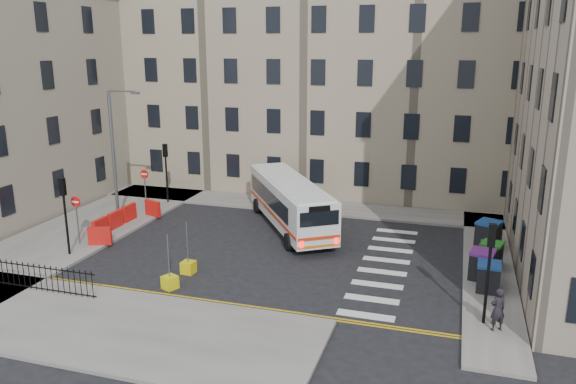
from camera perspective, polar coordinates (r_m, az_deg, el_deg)
The scene contains 23 objects.
ground at distance 29.99m, azimuth 2.22°, elevation -6.37°, with size 120.00×120.00×0.00m, color black.
pavement_north at distance 39.48m, azimuth -2.96°, elevation -1.02°, with size 36.00×3.20×0.15m, color slate.
pavement_east at distance 32.90m, azimuth 19.49°, elevation -5.16°, with size 2.40×26.00×0.15m, color slate.
pavement_west at distance 36.73m, azimuth -18.98°, elevation -3.05°, with size 6.00×22.00×0.15m, color slate.
pavement_sw at distance 24.62m, azimuth -20.65°, elevation -12.12°, with size 20.00×6.00×0.15m, color slate.
terrace_north at distance 44.89m, azimuth -1.25°, elevation 11.98°, with size 38.30×10.80×17.20m.
traffic_light_east at distance 23.01m, azimuth 19.80°, elevation -6.35°, with size 0.28×0.22×4.10m.
traffic_light_nw at distance 39.43m, azimuth -12.30°, elevation 2.81°, with size 0.28×0.22×4.10m.
traffic_light_sw at distance 31.00m, azimuth -21.77°, elevation -1.16°, with size 0.28×0.22×4.10m.
streetlamp at distance 35.94m, azimuth -17.32°, elevation 3.72°, with size 0.50×0.22×8.14m.
no_entry_north at distance 38.18m, azimuth -14.35°, elevation 1.08°, with size 0.60×0.08×3.00m.
no_entry_south at distance 32.63m, azimuth -20.70°, elevation -1.74°, with size 0.60×0.08×3.00m.
roadworks_barriers at distance 34.97m, azimuth -16.66°, elevation -2.76°, with size 1.66×6.26×1.00m.
iron_railings at distance 28.20m, azimuth -25.47°, elevation -7.66°, with size 7.80×0.04×1.20m.
bus at distance 33.79m, azimuth 0.17°, elevation -0.93°, with size 7.88×10.16×2.89m.
wheelie_bin_a at distance 26.78m, azimuth 19.68°, elevation -8.10°, with size 1.07×1.22×1.29m.
wheelie_bin_b at distance 27.99m, azimuth 19.10°, elevation -6.97°, with size 1.29×1.41×1.36m.
wheelie_bin_c at distance 29.63m, azimuth 19.94°, elevation -5.98°, with size 1.24×1.34×1.23m.
wheelie_bin_d at distance 29.82m, azimuth 19.87°, elevation -5.92°, with size 0.99×1.11×1.14m.
wheelie_bin_e at distance 32.29m, azimuth 19.68°, elevation -4.04°, with size 1.54×1.64×1.45m.
pedestrian at distance 23.30m, azimuth 20.53°, elevation -11.10°, with size 0.64×0.42×1.74m, color black.
bollard_yellow at distance 27.99m, azimuth -10.08°, elevation -7.54°, with size 0.60×0.60×0.60m, color #D5B90B.
bollard_chevron at distance 26.48m, azimuth -11.91°, elevation -8.97°, with size 0.60×0.60×0.60m, color #D0C50C.
Camera 1 is at (7.15, -27.04, 10.83)m, focal length 35.00 mm.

